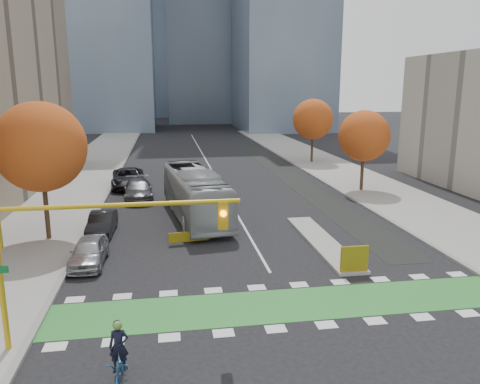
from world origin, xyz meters
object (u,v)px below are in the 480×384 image
object	(u,v)px
parked_car_a	(89,252)
tree_west	(41,147)
bus	(195,194)
parked_car_c	(138,190)
cyclist	(120,363)
tree_east_near	(364,136)
parked_car_d	(128,178)
parked_car_b	(102,223)
hazard_board	(354,259)
tree_east_far	(313,119)
traffic_signal_west	(77,238)

from	to	relation	value
parked_car_a	tree_west	bearing A→B (deg)	125.63
bus	parked_car_c	size ratio (longest dim) A/B	2.19
cyclist	tree_east_near	bearing A→B (deg)	55.20
cyclist	parked_car_d	world-z (taller)	cyclist
tree_east_near	parked_car_b	xyz separation A→B (m)	(-21.00, -9.18, -4.18)
hazard_board	parked_car_c	world-z (taller)	parked_car_c
tree_east_near	tree_east_far	distance (m)	16.01
parked_car_b	parked_car_c	bearing A→B (deg)	80.79
cyclist	hazard_board	bearing A→B (deg)	35.90
parked_car_a	hazard_board	bearing A→B (deg)	-13.00
cyclist	bus	distance (m)	19.08
hazard_board	parked_car_d	bearing A→B (deg)	118.77
parked_car_d	tree_east_far	bearing A→B (deg)	24.09
tree_east_far	tree_west	bearing A→B (deg)	-133.30
hazard_board	tree_west	size ratio (longest dim) A/B	0.17
traffic_signal_west	parked_car_c	size ratio (longest dim) A/B	1.54
traffic_signal_west	parked_car_a	bearing A→B (deg)	97.54
parked_car_b	tree_east_near	bearing A→B (deg)	25.42
tree_west	tree_east_far	xyz separation A→B (m)	(24.50, 26.00, -0.38)
parked_car_c	traffic_signal_west	bearing A→B (deg)	-95.55
tree_east_near	bus	bearing A→B (deg)	-157.62
traffic_signal_west	bus	bearing A→B (deg)	73.21
tree_east_near	tree_east_far	world-z (taller)	tree_east_far
tree_west	parked_car_c	world-z (taller)	tree_west
hazard_board	parked_car_b	distance (m)	15.60
tree_west	tree_east_near	distance (m)	26.01
parked_car_c	parked_car_d	bearing A→B (deg)	99.52
parked_car_d	parked_car_c	bearing A→B (deg)	-80.66
tree_west	parked_car_a	xyz separation A→B (m)	(3.00, -4.43, -4.91)
tree_west	traffic_signal_west	distance (m)	13.25
tree_east_near	bus	distance (m)	16.53
tree_east_near	tree_east_far	xyz separation A→B (m)	(0.50, 16.00, 0.38)
bus	parked_car_b	bearing A→B (deg)	-160.73
parked_car_c	hazard_board	bearing A→B (deg)	-61.27
tree_east_near	tree_west	bearing A→B (deg)	-157.38
tree_west	parked_car_b	world-z (taller)	tree_west
tree_east_near	parked_car_a	xyz separation A→B (m)	(-21.00, -14.43, -4.16)
hazard_board	traffic_signal_west	xyz separation A→B (m)	(-11.93, -4.71, 3.23)
parked_car_b	bus	bearing A→B (deg)	28.41
tree_west	parked_car_b	distance (m)	5.83
tree_east_near	parked_car_c	xyz separation A→B (m)	(-19.25, -0.17, -4.06)
tree_west	parked_car_a	distance (m)	7.26
tree_west	parked_car_d	xyz separation A→B (m)	(3.57, 14.83, -4.75)
hazard_board	traffic_signal_west	world-z (taller)	traffic_signal_west
tree_east_far	hazard_board	bearing A→B (deg)	-104.12
tree_east_far	parked_car_d	world-z (taller)	tree_east_far
tree_east_near	traffic_signal_west	distance (m)	30.08
tree_east_near	parked_car_b	distance (m)	23.30
tree_east_far	parked_car_d	xyz separation A→B (m)	(-20.93, -11.17, -4.38)
hazard_board	parked_car_c	bearing A→B (deg)	122.52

